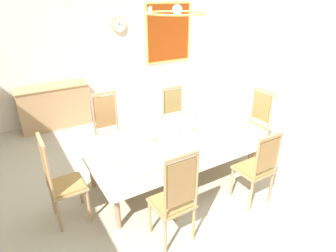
{
  "coord_description": "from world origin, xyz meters",
  "views": [
    {
      "loc": [
        -2.01,
        -3.03,
        2.65
      ],
      "look_at": [
        -0.14,
        0.05,
        0.96
      ],
      "focal_mm": 30.43,
      "sensor_mm": 36.0,
      "label": 1
    }
  ],
  "objects_px": {
    "chair_south_a": "(175,198)",
    "spoon_secondary": "(122,169)",
    "candlestick_east": "(195,120)",
    "framed_painting": "(168,33)",
    "chandelier": "(177,12)",
    "chair_head_east": "(255,122)",
    "chair_head_west": "(60,180)",
    "dining_table": "(176,140)",
    "chair_north_a": "(109,129)",
    "chair_south_b": "(257,167)",
    "sideboard": "(55,107)",
    "chair_north_b": "(176,116)",
    "candlestick_west": "(155,133)",
    "bowl_far_left": "(251,128)",
    "soup_tureen": "(170,131)",
    "bowl_near_left": "(114,136)",
    "spoon_primary": "(105,138)",
    "mounted_clock": "(119,25)",
    "bowl_near_right": "(132,166)"
  },
  "relations": [
    {
      "from": "chair_south_a",
      "to": "spoon_secondary",
      "type": "xyz_separation_m",
      "value": [
        -0.36,
        0.6,
        0.16
      ]
    },
    {
      "from": "candlestick_east",
      "to": "framed_painting",
      "type": "height_order",
      "value": "framed_painting"
    },
    {
      "from": "chandelier",
      "to": "chair_head_east",
      "type": "bearing_deg",
      "value": -0.0
    },
    {
      "from": "chair_head_west",
      "to": "dining_table",
      "type": "bearing_deg",
      "value": 90.0
    },
    {
      "from": "chair_north_a",
      "to": "chair_head_west",
      "type": "height_order",
      "value": "chair_north_a"
    },
    {
      "from": "chair_south_b",
      "to": "sideboard",
      "type": "height_order",
      "value": "chair_south_b"
    },
    {
      "from": "chair_south_a",
      "to": "chair_north_b",
      "type": "distance_m",
      "value": 2.39
    },
    {
      "from": "candlestick_west",
      "to": "bowl_far_left",
      "type": "relative_size",
      "value": 1.9
    },
    {
      "from": "soup_tureen",
      "to": "bowl_near_left",
      "type": "relative_size",
      "value": 1.48
    },
    {
      "from": "candlestick_east",
      "to": "framed_painting",
      "type": "xyz_separation_m",
      "value": [
        1.5,
        3.23,
        0.81
      ]
    },
    {
      "from": "dining_table",
      "to": "chair_south_a",
      "type": "height_order",
      "value": "chair_south_a"
    },
    {
      "from": "chair_south_b",
      "to": "candlestick_west",
      "type": "xyz_separation_m",
      "value": [
        -0.99,
        1.0,
        0.33
      ]
    },
    {
      "from": "chair_head_east",
      "to": "sideboard",
      "type": "height_order",
      "value": "chair_head_east"
    },
    {
      "from": "spoon_primary",
      "to": "spoon_secondary",
      "type": "distance_m",
      "value": 0.86
    },
    {
      "from": "spoon_primary",
      "to": "framed_painting",
      "type": "relative_size",
      "value": 0.12
    },
    {
      "from": "spoon_secondary",
      "to": "framed_painting",
      "type": "height_order",
      "value": "framed_painting"
    },
    {
      "from": "chair_head_west",
      "to": "chandelier",
      "type": "height_order",
      "value": "chandelier"
    },
    {
      "from": "chair_south_b",
      "to": "chandelier",
      "type": "relative_size",
      "value": 1.37
    },
    {
      "from": "mounted_clock",
      "to": "candlestick_west",
      "type": "bearing_deg",
      "value": -105.27
    },
    {
      "from": "chair_head_east",
      "to": "chair_south_b",
      "type": "bearing_deg",
      "value": 134.77
    },
    {
      "from": "chair_north_a",
      "to": "bowl_near_left",
      "type": "relative_size",
      "value": 7.27
    },
    {
      "from": "chair_head_east",
      "to": "candlestick_east",
      "type": "height_order",
      "value": "chair_head_east"
    },
    {
      "from": "bowl_near_left",
      "to": "spoon_secondary",
      "type": "distance_m",
      "value": 0.86
    },
    {
      "from": "candlestick_west",
      "to": "bowl_near_left",
      "type": "distance_m",
      "value": 0.62
    },
    {
      "from": "candlestick_west",
      "to": "bowl_near_right",
      "type": "bearing_deg",
      "value": -141.75
    },
    {
      "from": "soup_tureen",
      "to": "spoon_primary",
      "type": "bearing_deg",
      "value": 150.96
    },
    {
      "from": "chair_south_a",
      "to": "sideboard",
      "type": "bearing_deg",
      "value": 97.06
    },
    {
      "from": "dining_table",
      "to": "bowl_near_right",
      "type": "height_order",
      "value": "bowl_near_right"
    },
    {
      "from": "mounted_clock",
      "to": "chair_north_b",
      "type": "bearing_deg",
      "value": -87.13
    },
    {
      "from": "soup_tureen",
      "to": "bowl_far_left",
      "type": "bearing_deg",
      "value": -19.72
    },
    {
      "from": "candlestick_east",
      "to": "chair_north_a",
      "type": "bearing_deg",
      "value": 134.64
    },
    {
      "from": "framed_painting",
      "to": "mounted_clock",
      "type": "bearing_deg",
      "value": -179.6
    },
    {
      "from": "chair_head_west",
      "to": "mounted_clock",
      "type": "relative_size",
      "value": 3.62
    },
    {
      "from": "bowl_far_left",
      "to": "chandelier",
      "type": "relative_size",
      "value": 0.22
    },
    {
      "from": "bowl_near_right",
      "to": "chair_north_b",
      "type": "bearing_deg",
      "value": 42.91
    },
    {
      "from": "dining_table",
      "to": "mounted_clock",
      "type": "bearing_deg",
      "value": 80.53
    },
    {
      "from": "chair_south_b",
      "to": "spoon_secondary",
      "type": "bearing_deg",
      "value": 160.33
    },
    {
      "from": "spoon_primary",
      "to": "chandelier",
      "type": "relative_size",
      "value": 0.22
    },
    {
      "from": "framed_painting",
      "to": "chair_south_a",
      "type": "bearing_deg",
      "value": -120.49
    },
    {
      "from": "dining_table",
      "to": "candlestick_east",
      "type": "distance_m",
      "value": 0.41
    },
    {
      "from": "chair_head_east",
      "to": "spoon_primary",
      "type": "bearing_deg",
      "value": 79.96
    },
    {
      "from": "sideboard",
      "to": "chandelier",
      "type": "relative_size",
      "value": 1.83
    },
    {
      "from": "dining_table",
      "to": "candlestick_west",
      "type": "bearing_deg",
      "value": 180.0
    },
    {
      "from": "chandelier",
      "to": "chair_south_a",
      "type": "bearing_deg",
      "value": -122.92
    },
    {
      "from": "candlestick_east",
      "to": "sideboard",
      "type": "relative_size",
      "value": 0.27
    },
    {
      "from": "chair_head_west",
      "to": "soup_tureen",
      "type": "relative_size",
      "value": 4.82
    },
    {
      "from": "mounted_clock",
      "to": "bowl_near_left",
      "type": "bearing_deg",
      "value": -115.31
    },
    {
      "from": "chair_south_b",
      "to": "chair_south_a",
      "type": "bearing_deg",
      "value": -179.63
    },
    {
      "from": "mounted_clock",
      "to": "chandelier",
      "type": "xyz_separation_m",
      "value": [
        -0.54,
        -3.22,
        0.44
      ]
    },
    {
      "from": "chair_north_b",
      "to": "spoon_primary",
      "type": "bearing_deg",
      "value": 19.36
    }
  ]
}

